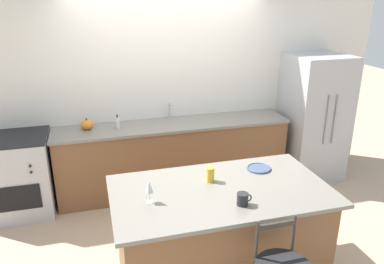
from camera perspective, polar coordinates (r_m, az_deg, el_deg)
ground_plane at (r=4.88m, az=-1.79°, el=-10.31°), size 18.00×18.00×0.00m
wall_back at (r=4.96m, az=-3.77°, el=7.07°), size 6.00×0.07×2.70m
back_counter at (r=4.97m, az=-2.82°, el=-3.66°), size 3.00×0.63×0.93m
sink_faucet at (r=4.93m, az=-3.43°, el=3.58°), size 0.02×0.13×0.22m
kitchen_island at (r=3.47m, az=4.23°, el=-15.30°), size 1.86×1.04×0.92m
refrigerator at (r=5.48m, az=17.92°, el=2.15°), size 0.75×0.79×1.73m
oven_range at (r=4.89m, az=-25.09°, el=-5.97°), size 0.78×0.71×0.95m
dinner_plate at (r=3.61m, az=10.15°, el=-5.45°), size 0.23×0.23×0.02m
wine_glass at (r=2.98m, az=-6.56°, el=-8.34°), size 0.06×0.06×0.19m
coffee_mug at (r=3.00m, az=7.75°, el=-10.09°), size 0.12×0.09×0.10m
tumbler_cup at (r=3.32m, az=2.80°, el=-6.49°), size 0.07×0.07×0.13m
pumpkin_decoration at (r=4.72m, az=-15.72°, el=1.08°), size 0.15×0.15×0.14m
soap_bottle at (r=4.64m, az=-11.27°, el=1.33°), size 0.05×0.05×0.19m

